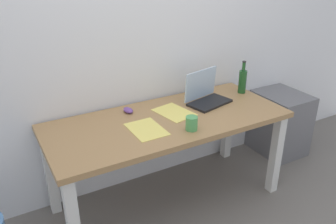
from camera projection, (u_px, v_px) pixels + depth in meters
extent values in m
plane|color=slate|center=(168.00, 199.00, 2.78)|extent=(8.00, 8.00, 0.00)
cube|color=white|center=(140.00, 26.00, 2.58)|extent=(5.20, 0.08, 2.60)
cube|color=#A37A4C|center=(168.00, 121.00, 2.49)|extent=(1.74, 0.74, 0.04)
cube|color=silver|center=(276.00, 154.00, 2.76)|extent=(0.07, 0.07, 0.68)
cube|color=silver|center=(50.00, 173.00, 2.53)|extent=(0.07, 0.07, 0.68)
cube|color=silver|center=(227.00, 124.00, 3.24)|extent=(0.07, 0.07, 0.68)
cube|color=black|center=(210.00, 103.00, 2.72)|extent=(0.37, 0.26, 0.02)
cube|color=silver|center=(201.00, 84.00, 2.73)|extent=(0.33, 0.10, 0.24)
cylinder|color=#1E5123|center=(242.00, 82.00, 2.90)|extent=(0.06, 0.06, 0.19)
cylinder|color=#1E5123|center=(244.00, 67.00, 2.84)|extent=(0.03, 0.03, 0.07)
cylinder|color=black|center=(244.00, 62.00, 2.83)|extent=(0.03, 0.03, 0.01)
ellipsoid|color=#724799|center=(128.00, 110.00, 2.57)|extent=(0.07, 0.11, 0.03)
cylinder|color=#4C9E56|center=(192.00, 123.00, 2.30)|extent=(0.08, 0.08, 0.09)
cube|color=#F4E06B|center=(174.00, 112.00, 2.57)|extent=(0.26, 0.33, 0.00)
cube|color=#F4E06B|center=(146.00, 129.00, 2.33)|extent=(0.21, 0.30, 0.00)
cube|color=slate|center=(279.00, 123.00, 3.36)|extent=(0.40, 0.48, 0.60)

